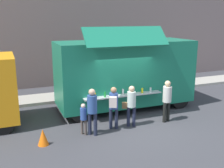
{
  "coord_description": "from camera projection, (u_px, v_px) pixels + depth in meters",
  "views": [
    {
      "loc": [
        -4.58,
        -9.06,
        4.1
      ],
      "look_at": [
        -0.27,
        1.4,
        1.3
      ],
      "focal_mm": 43.29,
      "sensor_mm": 36.0,
      "label": 1
    }
  ],
  "objects": [
    {
      "name": "traffic_cone_orange",
      "position": [
        43.0,
        137.0,
        8.86
      ],
      "size": [
        0.36,
        0.36,
        0.55
      ],
      "primitive_type": "cone",
      "color": "orange",
      "rests_on": "ground"
    },
    {
      "name": "trash_bin",
      "position": [
        173.0,
        80.0,
        16.16
      ],
      "size": [
        0.6,
        0.6,
        0.9
      ],
      "primitive_type": "cylinder",
      "color": "#2F5D38",
      "rests_on": "ground"
    },
    {
      "name": "customer_mid_with_backpack",
      "position": [
        113.0,
        104.0,
        9.98
      ],
      "size": [
        0.44,
        0.53,
        1.62
      ],
      "rotation": [
        0.0,
        0.0,
        1.09
      ],
      "color": "#1E2338",
      "rests_on": "ground"
    },
    {
      "name": "ground_plane",
      "position": [
        131.0,
        123.0,
        10.81
      ],
      "size": [
        60.0,
        60.0,
        0.0
      ],
      "primitive_type": "plane",
      "color": "#38383D"
    },
    {
      "name": "customer_front_ordering",
      "position": [
        131.0,
        103.0,
        10.24
      ],
      "size": [
        0.51,
        0.38,
        1.61
      ],
      "rotation": [
        0.0,
        0.0,
        1.12
      ],
      "color": "#1F2339",
      "rests_on": "ground"
    },
    {
      "name": "customer_extra_browsing",
      "position": [
        167.0,
        97.0,
        10.69
      ],
      "size": [
        0.35,
        0.35,
        1.7
      ],
      "rotation": [
        0.0,
        0.0,
        1.86
      ],
      "color": "black",
      "rests_on": "ground"
    },
    {
      "name": "curb_strip",
      "position": [
        30.0,
        100.0,
        13.46
      ],
      "size": [
        28.0,
        1.6,
        0.15
      ],
      "primitive_type": "cube",
      "color": "#9E998E",
      "rests_on": "ground"
    },
    {
      "name": "child_near_queue",
      "position": [
        84.0,
        116.0,
        9.56
      ],
      "size": [
        0.24,
        0.24,
        1.16
      ],
      "rotation": [
        0.0,
        0.0,
        0.69
      ],
      "color": "#4F443F",
      "rests_on": "ground"
    },
    {
      "name": "customer_rear_waiting",
      "position": [
        92.0,
        108.0,
        9.44
      ],
      "size": [
        0.35,
        0.35,
        1.71
      ],
      "rotation": [
        0.0,
        0.0,
        0.79
      ],
      "color": "#1F2438",
      "rests_on": "ground"
    },
    {
      "name": "food_truck_main",
      "position": [
        125.0,
        72.0,
        12.21
      ],
      "size": [
        6.15,
        3.03,
        3.76
      ],
      "rotation": [
        0.0,
        0.0,
        -0.02
      ],
      "color": "#187454",
      "rests_on": "ground"
    }
  ]
}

